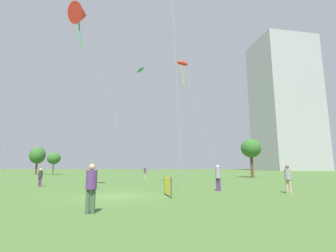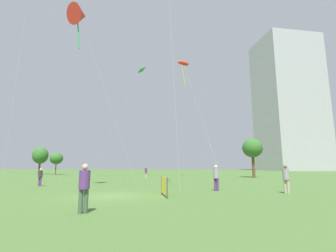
{
  "view_description": "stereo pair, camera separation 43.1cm",
  "coord_description": "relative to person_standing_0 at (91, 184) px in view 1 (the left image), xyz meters",
  "views": [
    {
      "loc": [
        3.43,
        -14.77,
        1.75
      ],
      "look_at": [
        2.93,
        13.09,
        6.44
      ],
      "focal_mm": 25.74,
      "sensor_mm": 36.0,
      "label": 1
    },
    {
      "loc": [
        3.86,
        -14.76,
        1.75
      ],
      "look_at": [
        2.93,
        13.09,
        6.44
      ],
      "focal_mm": 25.74,
      "sensor_mm": 36.0,
      "label": 2
    }
  ],
  "objects": [
    {
      "name": "ground",
      "position": [
        -0.33,
        5.41,
        -1.07
      ],
      "size": [
        280.0,
        280.0,
        0.0
      ],
      "primitive_type": "plane",
      "color": "#476B30"
    },
    {
      "name": "person_standing_0",
      "position": [
        0.0,
        0.0,
        0.0
      ],
      "size": [
        0.41,
        0.41,
        1.85
      ],
      "rotation": [
        0.0,
        0.0,
        0.35
      ],
      "color": "#3F593F",
      "rests_on": "ground"
    },
    {
      "name": "person_standing_1",
      "position": [
        10.78,
        7.12,
        -0.01
      ],
      "size": [
        0.41,
        0.41,
        1.84
      ],
      "rotation": [
        0.0,
        0.0,
        5.62
      ],
      "color": "tan",
      "rests_on": "ground"
    },
    {
      "name": "person_standing_2",
      "position": [
        -8.68,
        12.3,
        -0.16
      ],
      "size": [
        0.35,
        0.35,
        1.57
      ],
      "rotation": [
        0.0,
        0.0,
        2.89
      ],
      "color": "#593372",
      "rests_on": "ground"
    },
    {
      "name": "person_standing_3",
      "position": [
        -1.08,
        27.77,
        -0.09
      ],
      "size": [
        0.38,
        0.38,
        1.7
      ],
      "rotation": [
        0.0,
        0.0,
        3.58
      ],
      "color": "tan",
      "rests_on": "ground"
    },
    {
      "name": "person_standing_4",
      "position": [
        6.45,
        8.68,
        0.0
      ],
      "size": [
        0.41,
        0.41,
        1.86
      ],
      "rotation": [
        0.0,
        0.0,
        2.65
      ],
      "color": "#593372",
      "rests_on": "ground"
    },
    {
      "name": "kite_flying_0",
      "position": [
        4.79,
        27.65,
        17.21
      ],
      "size": [
        6.01,
        4.01,
        18.77
      ],
      "color": "silver",
      "rests_on": "ground"
    },
    {
      "name": "kite_flying_1",
      "position": [
        -4.68,
        9.16,
        13.5
      ],
      "size": [
        5.87,
        5.08,
        15.64
      ],
      "color": "silver",
      "rests_on": "ground"
    },
    {
      "name": "kite_flying_3",
      "position": [
        -2.78,
        31.51,
        17.52
      ],
      "size": [
        9.99,
        2.34,
        19.29
      ],
      "color": "silver",
      "rests_on": "ground"
    },
    {
      "name": "park_tree_0",
      "position": [
        -27.3,
        44.61,
        3.13
      ],
      "size": [
        3.36,
        3.36,
        6.11
      ],
      "color": "brown",
      "rests_on": "ground"
    },
    {
      "name": "park_tree_1",
      "position": [
        -22.46,
        42.48,
        2.41
      ],
      "size": [
        2.71,
        2.71,
        4.77
      ],
      "color": "brown",
      "rests_on": "ground"
    },
    {
      "name": "park_tree_2",
      "position": [
        15.84,
        29.91,
        3.55
      ],
      "size": [
        3.16,
        3.16,
        6.21
      ],
      "color": "brown",
      "rests_on": "ground"
    },
    {
      "name": "distant_highrise_0",
      "position": [
        54.75,
        98.46,
        29.01
      ],
      "size": [
        28.12,
        25.05,
        60.16
      ],
      "primitive_type": "cube",
      "rotation": [
        0.0,
        0.0,
        0.2
      ],
      "color": "#A8A8AD",
      "rests_on": "ground"
    },
    {
      "name": "event_banner",
      "position": [
        2.82,
        5.28,
        -0.45
      ],
      "size": [
        0.51,
        2.07,
        1.16
      ],
      "color": "#4C4C4C",
      "rests_on": "ground"
    }
  ]
}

